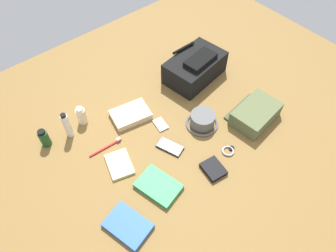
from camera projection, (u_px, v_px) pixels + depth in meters
The scene contains 16 objects.
ground_plane at pixel (168, 132), 1.64m from camera, with size 2.64×2.02×0.02m, color brown.
backpack at pixel (195, 67), 1.82m from camera, with size 0.38×0.27×0.17m.
toiletry_pouch at pixel (255, 114), 1.65m from camera, with size 0.27×0.23×0.09m.
bucket_hat at pixel (202, 120), 1.63m from camera, with size 0.17×0.17×0.08m.
shampoo_bottle at pixel (44, 138), 1.54m from camera, with size 0.05×0.05×0.11m.
toothpaste_tube at pixel (67, 125), 1.55m from camera, with size 0.04×0.04×0.16m.
lotion_bottle at pixel (82, 116), 1.63m from camera, with size 0.05×0.05×0.11m.
paperback_novel at pixel (128, 226), 1.31m from camera, with size 0.17×0.21×0.02m.
travel_guidebook at pixel (158, 186), 1.42m from camera, with size 0.18×0.22×0.03m.
cell_phone at pixel (170, 147), 1.56m from camera, with size 0.11×0.15×0.01m.
media_player at pixel (161, 125), 1.65m from camera, with size 0.06×0.09×0.01m.
wristwatch at pixel (229, 151), 1.55m from camera, with size 0.07×0.06×0.01m.
toothbrush at pixel (107, 147), 1.56m from camera, with size 0.18×0.02×0.02m.
wallet at pixel (213, 169), 1.48m from camera, with size 0.09×0.11×0.02m, color black.
notepad at pixel (119, 164), 1.50m from camera, with size 0.11×0.15×0.02m, color beige.
folded_towel at pixel (131, 115), 1.67m from camera, with size 0.20×0.14×0.04m, color beige.
Camera 1 is at (-0.63, -0.75, 1.31)m, focal length 33.17 mm.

